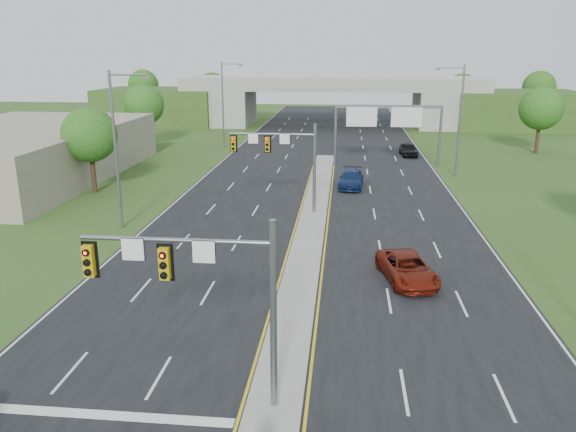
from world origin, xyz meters
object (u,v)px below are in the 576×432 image
(overpass, at_px, (332,105))
(car_far_c, at_px, (409,149))
(sign_gantry, at_px, (386,118))
(signal_mast_near, at_px, (206,284))
(car_far_a, at_px, (407,268))
(signal_mast_far, at_px, (285,154))
(car_far_b, at_px, (351,179))

(overpass, height_order, car_far_c, overpass)
(sign_gantry, relative_size, car_far_c, 2.58)
(signal_mast_near, relative_size, overpass, 0.09)
(signal_mast_near, height_order, overpass, overpass)
(car_far_a, bearing_deg, signal_mast_far, 110.03)
(sign_gantry, bearing_deg, car_far_c, 63.69)
(overpass, relative_size, car_far_a, 15.29)
(signal_mast_far, relative_size, sign_gantry, 0.60)
(overpass, bearing_deg, signal_mast_near, -91.62)
(overpass, bearing_deg, signal_mast_far, -92.35)
(signal_mast_far, xyz_separation_m, overpass, (2.26, 55.07, -1.17))
(sign_gantry, distance_m, car_far_a, 33.05)
(overpass, bearing_deg, car_far_b, -86.31)
(car_far_a, bearing_deg, sign_gantry, 76.08)
(car_far_c, bearing_deg, signal_mast_near, -107.90)
(signal_mast_near, relative_size, car_far_a, 1.34)
(signal_mast_near, bearing_deg, car_far_c, 76.66)
(sign_gantry, height_order, car_far_b, sign_gantry)
(car_far_a, bearing_deg, overpass, 82.47)
(car_far_b, xyz_separation_m, car_far_c, (7.04, 17.27, -0.00))
(overpass, bearing_deg, sign_gantry, -79.21)
(sign_gantry, height_order, overpass, overpass)
(car_far_b, relative_size, car_far_c, 1.18)
(car_far_a, height_order, car_far_b, car_far_b)
(signal_mast_far, height_order, car_far_c, signal_mast_far)
(sign_gantry, distance_m, overpass, 35.75)
(sign_gantry, bearing_deg, car_far_a, -91.46)
(signal_mast_far, height_order, car_far_b, signal_mast_far)
(car_far_b, bearing_deg, car_far_a, -78.31)
(signal_mast_near, xyz_separation_m, overpass, (2.26, 80.07, -1.17))
(overpass, bearing_deg, car_far_c, -70.61)
(signal_mast_near, height_order, car_far_c, signal_mast_near)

